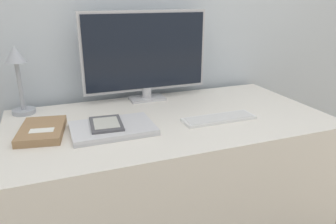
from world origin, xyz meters
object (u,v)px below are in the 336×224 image
notebook (42,131)px  ereader (106,124)px  keyboard (219,118)px  monitor (146,54)px  desk_lamp (18,70)px  laptop (113,128)px

notebook → ereader: bearing=-11.8°
notebook → keyboard: bearing=-8.7°
monitor → desk_lamp: size_ratio=2.06×
laptop → ereader: size_ratio=1.78×
monitor → keyboard: size_ratio=1.98×
monitor → laptop: (-0.26, -0.37, -0.23)m
keyboard → laptop: 0.47m
ereader → notebook: ereader is taller
ereader → desk_lamp: bearing=133.3°
keyboard → desk_lamp: desk_lamp is taller
ereader → desk_lamp: (-0.33, 0.35, 0.18)m
keyboard → laptop: laptop is taller
notebook → desk_lamp: bearing=104.5°
desk_lamp → notebook: desk_lamp is taller
ereader → desk_lamp: 0.51m
keyboard → ereader: (-0.49, 0.06, 0.02)m
keyboard → ereader: 0.50m
ereader → keyboard: bearing=-7.1°
ereader → notebook: (-0.25, 0.05, -0.01)m
monitor → notebook: (-0.53, -0.30, -0.23)m
laptop → monitor: bearing=54.4°
monitor → keyboard: (0.21, -0.41, -0.23)m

